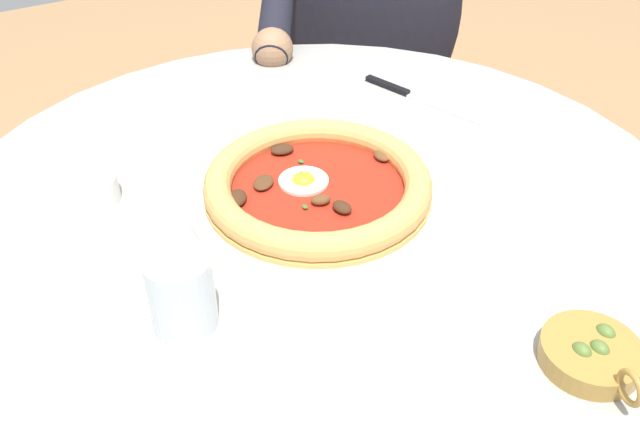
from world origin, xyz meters
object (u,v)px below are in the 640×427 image
object	(u,v)px
olive_pan	(592,354)
diner_person	(363,97)
water_glass	(182,297)
ramekin_capers	(86,188)
fork_utensil	(332,381)
pizza_on_plate	(321,188)
steak_knife	(404,93)
dining_table	(318,293)
cafe_chair_diner	(368,79)

from	to	relation	value
olive_pan	diner_person	xyz separation A→B (m)	(-0.89, 0.35, -0.23)
water_glass	diner_person	size ratio (longest dim) A/B	0.07
ramekin_capers	diner_person	bearing A→B (deg)	120.61
water_glass	olive_pan	bearing A→B (deg)	51.70
water_glass	fork_utensil	size ratio (longest dim) A/B	0.55
pizza_on_plate	steak_knife	xyz separation A→B (m)	(-0.17, 0.25, -0.02)
steak_knife	ramekin_capers	distance (m)	0.50
dining_table	cafe_chair_diner	xyz separation A→B (m)	(-0.66, 0.53, -0.09)
pizza_on_plate	fork_utensil	world-z (taller)	pizza_on_plate
water_glass	fork_utensil	distance (m)	0.17
ramekin_capers	steak_knife	bearing A→B (deg)	93.27
steak_knife	fork_utensil	bearing A→B (deg)	-42.73
dining_table	diner_person	world-z (taller)	diner_person
pizza_on_plate	dining_table	bearing A→B (deg)	-116.84
dining_table	steak_knife	size ratio (longest dim) A/B	4.60
cafe_chair_diner	olive_pan	bearing A→B (deg)	-23.58
ramekin_capers	olive_pan	distance (m)	0.59
pizza_on_plate	diner_person	distance (m)	0.74
ramekin_capers	olive_pan	size ratio (longest dim) A/B	0.67
ramekin_capers	diner_person	size ratio (longest dim) A/B	0.07
steak_knife	ramekin_capers	xyz separation A→B (m)	(0.03, -0.50, 0.02)
pizza_on_plate	cafe_chair_diner	xyz separation A→B (m)	(-0.66, 0.52, -0.27)
fork_utensil	cafe_chair_diner	distance (m)	1.15
ramekin_capers	cafe_chair_diner	distance (m)	0.96
dining_table	olive_pan	distance (m)	0.40
diner_person	steak_knife	bearing A→B (deg)	-25.54
pizza_on_plate	cafe_chair_diner	bearing A→B (deg)	141.53
cafe_chair_diner	diner_person	bearing A→B (deg)	-39.40
olive_pan	diner_person	size ratio (longest dim) A/B	0.10
steak_knife	olive_pan	distance (m)	0.55
water_glass	pizza_on_plate	bearing A→B (deg)	116.16
pizza_on_plate	water_glass	bearing A→B (deg)	-63.84
dining_table	water_glass	distance (m)	0.31
water_glass	steak_knife	xyz separation A→B (m)	(-0.28, 0.47, -0.03)
diner_person	ramekin_capers	bearing A→B (deg)	-59.39
water_glass	steak_knife	world-z (taller)	water_glass
water_glass	cafe_chair_diner	world-z (taller)	cafe_chair_diner
pizza_on_plate	fork_utensil	bearing A→B (deg)	-28.70
olive_pan	pizza_on_plate	bearing A→B (deg)	-166.47
olive_pan	fork_utensil	distance (m)	0.24
dining_table	steak_knife	xyz separation A→B (m)	(-0.17, 0.26, 0.16)
olive_pan	dining_table	bearing A→B (deg)	-165.96
dining_table	olive_pan	bearing A→B (deg)	14.04
dining_table	pizza_on_plate	xyz separation A→B (m)	(0.00, 0.00, 0.18)
steak_knife	fork_utensil	xyz separation A→B (m)	(0.42, -0.39, -0.00)
diner_person	cafe_chair_diner	distance (m)	0.15
dining_table	ramekin_capers	size ratio (longest dim) A/B	12.08
ramekin_capers	fork_utensil	world-z (taller)	ramekin_capers
dining_table	cafe_chair_diner	bearing A→B (deg)	141.25
fork_utensil	dining_table	bearing A→B (deg)	152.16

